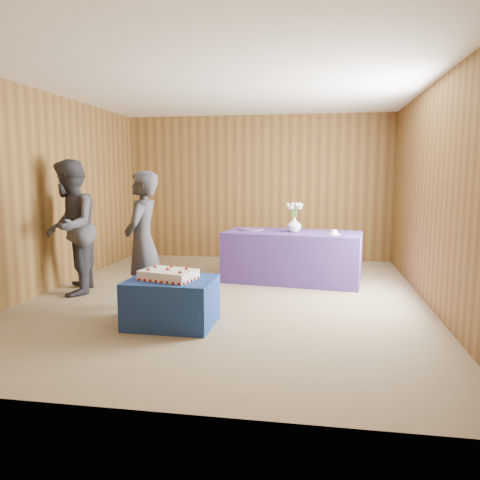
% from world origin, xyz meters
% --- Properties ---
extents(ground, '(6.00, 6.00, 0.00)m').
position_xyz_m(ground, '(0.00, 0.00, 0.00)').
color(ground, gray).
rests_on(ground, ground).
extents(room_shell, '(5.04, 6.04, 2.72)m').
position_xyz_m(room_shell, '(0.00, 0.00, 1.80)').
color(room_shell, brown).
rests_on(room_shell, ground).
extents(cake_table, '(0.91, 0.72, 0.50)m').
position_xyz_m(cake_table, '(-0.38, -1.19, 0.25)').
color(cake_table, navy).
rests_on(cake_table, ground).
extents(serving_table, '(2.10, 1.15, 0.75)m').
position_xyz_m(serving_table, '(0.78, 1.12, 0.38)').
color(serving_table, '#452E7E').
rests_on(serving_table, ground).
extents(sheet_cake, '(0.65, 0.52, 0.13)m').
position_xyz_m(sheet_cake, '(-0.40, -1.21, 0.55)').
color(sheet_cake, white).
rests_on(sheet_cake, cake_table).
extents(vase, '(0.24, 0.24, 0.22)m').
position_xyz_m(vase, '(0.80, 1.12, 0.86)').
color(vase, white).
rests_on(vase, serving_table).
extents(flower_spray, '(0.25, 0.24, 0.19)m').
position_xyz_m(flower_spray, '(0.80, 1.12, 1.13)').
color(flower_spray, '#2B6629').
rests_on(flower_spray, vase).
extents(platter, '(0.46, 0.46, 0.02)m').
position_xyz_m(platter, '(0.14, 1.28, 0.76)').
color(platter, '#684F9F').
rests_on(platter, serving_table).
extents(plate, '(0.22, 0.22, 0.01)m').
position_xyz_m(plate, '(1.38, 0.90, 0.76)').
color(plate, white).
rests_on(plate, serving_table).
extents(cake_slice, '(0.08, 0.08, 0.08)m').
position_xyz_m(cake_slice, '(1.38, 0.90, 0.79)').
color(cake_slice, white).
rests_on(cake_slice, plate).
extents(knife, '(0.26, 0.03, 0.00)m').
position_xyz_m(knife, '(1.40, 0.72, 0.75)').
color(knife, '#B3B3B7').
rests_on(knife, serving_table).
extents(guest_left, '(0.41, 0.61, 1.64)m').
position_xyz_m(guest_left, '(-0.85, -0.75, 0.82)').
color(guest_left, '#34353E').
rests_on(guest_left, ground).
extents(guest_right, '(0.92, 1.04, 1.80)m').
position_xyz_m(guest_right, '(-2.10, -0.13, 0.90)').
color(guest_right, '#363640').
rests_on(guest_right, ground).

